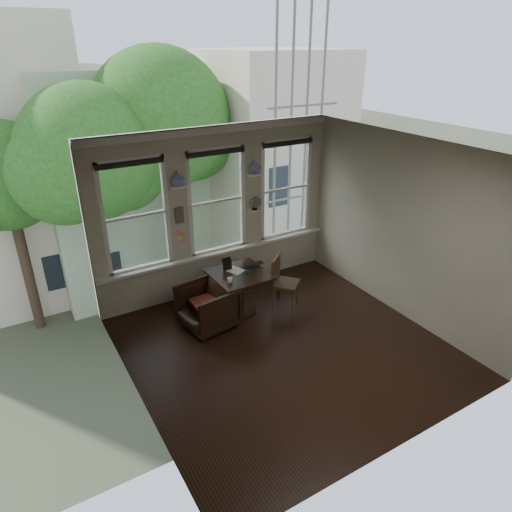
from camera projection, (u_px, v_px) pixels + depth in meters
ground at (285, 347)px, 7.01m from camera, size 4.50×4.50×0.00m
ceiling at (291, 152)px, 5.72m from camera, size 4.50×4.50×0.00m
wall_back at (216, 212)px, 8.11m from camera, size 4.50×0.00×4.50m
wall_front at (413, 343)px, 4.62m from camera, size 4.50×0.00×4.50m
wall_left at (129, 302)px, 5.33m from camera, size 0.00×4.50×4.50m
wall_right at (402, 228)px, 7.40m from camera, size 0.00×4.50×4.50m
window_left at (135, 216)px, 7.35m from camera, size 1.10×0.12×1.90m
window_center at (216, 201)px, 8.02m from camera, size 1.10×0.12×1.90m
window_right at (284, 188)px, 8.69m from camera, size 1.10×0.12×1.90m
shelf_left at (178, 187)px, 7.44m from camera, size 0.26×0.16×0.03m
shelf_right at (254, 174)px, 8.11m from camera, size 0.26×0.16×0.03m
intercom at (179, 215)px, 7.68m from camera, size 0.14×0.06×0.28m
sticky_notes at (181, 234)px, 7.83m from camera, size 0.16×0.01×0.24m
desk_fan at (255, 205)px, 8.34m from camera, size 0.20×0.20×0.24m
vase_left at (177, 178)px, 7.38m from camera, size 0.24×0.24×0.25m
vase_right at (254, 167)px, 8.05m from camera, size 0.24×0.24×0.25m
table at (240, 293)px, 7.76m from camera, size 0.90×0.90×0.75m
armchair_left at (208, 307)px, 7.36m from camera, size 0.93×0.91×0.75m
cushion_red at (207, 303)px, 7.33m from camera, size 0.45×0.45×0.06m
side_chair_right at (286, 283)px, 7.89m from camera, size 0.59×0.59×0.92m
laptop at (255, 266)px, 7.81m from camera, size 0.37×0.25×0.03m
mug at (230, 280)px, 7.30m from camera, size 0.09×0.09×0.08m
drinking_glass at (248, 271)px, 7.56m from camera, size 0.16×0.16×0.10m
tablet at (227, 264)px, 7.68m from camera, size 0.16×0.08×0.22m
papers at (235, 270)px, 7.69m from camera, size 0.32×0.36×0.00m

